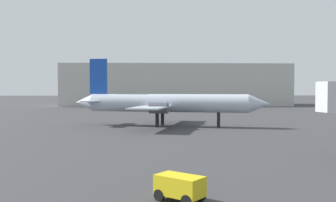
# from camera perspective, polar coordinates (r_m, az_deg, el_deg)

# --- Properties ---
(airplane_on_taxiway) EXTENTS (29.48, 20.90, 10.29)m
(airplane_on_taxiway) POSITION_cam_1_polar(r_m,az_deg,el_deg) (57.64, -0.41, -0.31)
(airplane_on_taxiway) COLOR #B2BCCC
(airplane_on_taxiway) RESTS_ON ground_plane
(baggage_cart) EXTENTS (2.68, 2.53, 1.30)m
(baggage_cart) POSITION_cam_1_polar(r_m,az_deg,el_deg) (19.77, 1.75, -12.54)
(baggage_cart) COLOR gold
(baggage_cart) RESTS_ON ground_plane
(terminal_building) EXTENTS (73.39, 24.86, 13.54)m
(terminal_building) POSITION_cam_1_polar(r_m,az_deg,el_deg) (131.19, 1.06, 2.35)
(terminal_building) COLOR #B7B7B2
(terminal_building) RESTS_ON ground_plane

